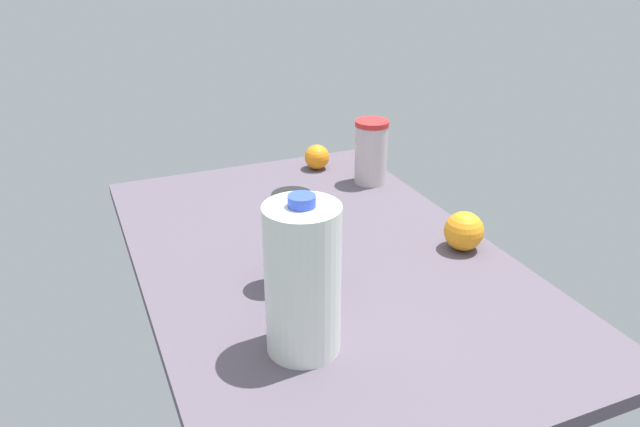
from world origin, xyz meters
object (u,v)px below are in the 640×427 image
(tumbler_cup, at_px, (371,152))
(orange_far_back, at_px, (464,231))
(orange_beside_bowl, at_px, (317,157))
(milk_jug, at_px, (303,280))
(shaker_bottle, at_px, (293,239))

(tumbler_cup, height_order, orange_far_back, tumbler_cup)
(orange_far_back, relative_size, orange_beside_bowl, 1.21)
(milk_jug, xyz_separation_m, orange_far_back, (-0.19, 0.46, -0.09))
(tumbler_cup, distance_m, orange_far_back, 0.43)
(tumbler_cup, distance_m, orange_beside_bowl, 0.19)
(milk_jug, xyz_separation_m, shaker_bottle, (-0.21, 0.06, -0.04))
(orange_far_back, bearing_deg, tumbler_cup, -178.97)
(milk_jug, distance_m, orange_far_back, 0.50)
(shaker_bottle, bearing_deg, tumbler_cup, 137.12)
(tumbler_cup, relative_size, orange_far_back, 2.03)
(orange_far_back, bearing_deg, orange_beside_bowl, -169.96)
(tumbler_cup, xyz_separation_m, orange_beside_bowl, (-0.15, -0.10, -0.05))
(shaker_bottle, height_order, orange_beside_bowl, shaker_bottle)
(milk_jug, height_order, orange_beside_bowl, milk_jug)
(milk_jug, height_order, tumbler_cup, milk_jug)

